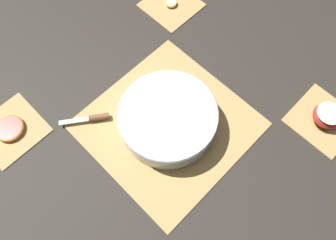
% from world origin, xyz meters
% --- Properties ---
extents(ground_plane, '(6.00, 6.00, 0.00)m').
position_xyz_m(ground_plane, '(0.00, 0.00, 0.00)').
color(ground_plane, '#2D2823').
extents(bamboo_mat_center, '(0.42, 0.42, 0.01)m').
position_xyz_m(bamboo_mat_center, '(0.00, 0.00, 0.00)').
color(bamboo_mat_center, tan).
rests_on(bamboo_mat_center, ground_plane).
extents(coaster_mat_near_right, '(0.17, 0.17, 0.01)m').
position_xyz_m(coaster_mat_near_right, '(0.32, -0.30, 0.00)').
color(coaster_mat_near_right, tan).
rests_on(coaster_mat_near_right, ground_plane).
extents(coaster_mat_far_left, '(0.17, 0.17, 0.01)m').
position_xyz_m(coaster_mat_far_left, '(-0.32, 0.30, 0.00)').
color(coaster_mat_far_left, tan).
rests_on(coaster_mat_far_left, ground_plane).
extents(coaster_mat_far_right, '(0.17, 0.17, 0.01)m').
position_xyz_m(coaster_mat_far_right, '(0.32, 0.30, 0.00)').
color(coaster_mat_far_right, tan).
rests_on(coaster_mat_far_right, ground_plane).
extents(fruit_salad_bowl, '(0.27, 0.27, 0.07)m').
position_xyz_m(fruit_salad_bowl, '(-0.00, 0.00, 0.05)').
color(fruit_salad_bowl, silver).
rests_on(fruit_salad_bowl, bamboo_mat_center).
extents(paring_knife, '(0.12, 0.10, 0.02)m').
position_xyz_m(paring_knife, '(-0.13, 0.16, 0.01)').
color(paring_knife, silver).
rests_on(paring_knife, bamboo_mat_center).
extents(apple_half, '(0.08, 0.08, 0.04)m').
position_xyz_m(apple_half, '(0.32, -0.30, 0.03)').
color(apple_half, '#B72D23').
rests_on(apple_half, coaster_mat_near_right).
extents(banana_coin_single, '(0.04, 0.04, 0.01)m').
position_xyz_m(banana_coin_single, '(0.32, 0.30, 0.01)').
color(banana_coin_single, '#F7EFC6').
rests_on(banana_coin_single, coaster_mat_far_right).
extents(grapefruit_slice, '(0.08, 0.08, 0.01)m').
position_xyz_m(grapefruit_slice, '(-0.32, 0.30, 0.01)').
color(grapefruit_slice, red).
rests_on(grapefruit_slice, coaster_mat_far_left).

